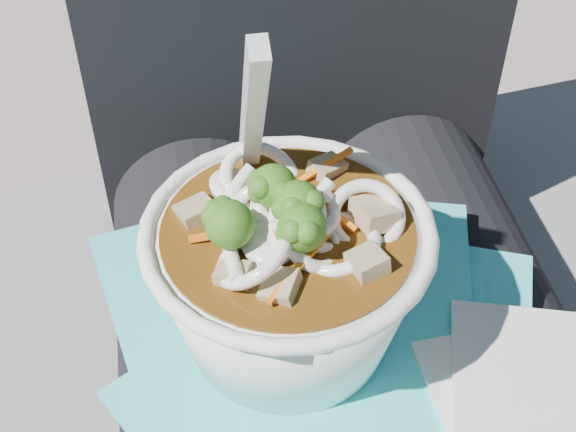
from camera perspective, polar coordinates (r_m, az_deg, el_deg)
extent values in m
cylinder|color=black|center=(0.57, -4.16, -14.92)|extent=(0.15, 0.48, 0.15)
cylinder|color=black|center=(0.60, 13.97, -11.95)|extent=(0.15, 0.48, 0.15)
cube|color=#2FC5C6|center=(0.52, 7.40, -8.71)|extent=(0.20, 0.20, 0.00)
cube|color=#2FC5C6|center=(0.53, -1.48, -6.32)|extent=(0.16, 0.15, 0.00)
cube|color=#2FC5C6|center=(0.55, -3.69, -3.94)|extent=(0.20, 0.17, 0.00)
cube|color=#2FC5C6|center=(0.51, 6.11, -8.77)|extent=(0.25, 0.25, 0.00)
cube|color=#2FC5C6|center=(0.48, -0.81, -13.76)|extent=(0.21, 0.21, 0.00)
cube|color=#2FC5C6|center=(0.50, 5.35, -10.39)|extent=(0.19, 0.19, 0.00)
cube|color=#2FC5C6|center=(0.56, 4.14, -2.45)|extent=(0.16, 0.17, 0.00)
cube|color=#2FC5C6|center=(0.53, 5.83, -5.69)|extent=(0.18, 0.21, 0.00)
cube|color=#2FC5C6|center=(0.47, 6.48, -14.44)|extent=(0.16, 0.17, 0.00)
cube|color=silver|center=(0.49, 17.66, -12.86)|extent=(0.12, 0.12, 0.00)
cube|color=silver|center=(0.49, 17.87, -11.13)|extent=(0.13, 0.13, 0.00)
torus|color=white|center=(0.43, 0.00, -1.14)|extent=(0.16, 0.16, 0.01)
cylinder|color=#482A0A|center=(0.44, 0.00, -1.42)|extent=(0.14, 0.14, 0.01)
torus|color=white|center=(0.43, -0.02, -0.35)|extent=(0.06, 0.06, 0.04)
torus|color=white|center=(0.46, -3.40, 1.72)|extent=(0.05, 0.05, 0.03)
torus|color=white|center=(0.42, 1.70, -1.70)|extent=(0.05, 0.05, 0.04)
torus|color=white|center=(0.43, 3.33, -2.02)|extent=(0.07, 0.07, 0.02)
torus|color=white|center=(0.43, -2.32, 0.42)|extent=(0.04, 0.04, 0.03)
torus|color=white|center=(0.46, -1.90, 2.44)|extent=(0.06, 0.05, 0.04)
torus|color=white|center=(0.41, -2.48, -2.83)|extent=(0.06, 0.06, 0.04)
torus|color=white|center=(0.43, -1.52, -1.50)|extent=(0.07, 0.07, 0.04)
torus|color=white|center=(0.43, 0.44, -0.29)|extent=(0.07, 0.07, 0.03)
torus|color=white|center=(0.43, -0.35, 0.57)|extent=(0.05, 0.05, 0.03)
torus|color=white|center=(0.43, 5.54, -0.08)|extent=(0.06, 0.05, 0.04)
torus|color=white|center=(0.44, -0.46, 0.35)|extent=(0.04, 0.05, 0.04)
torus|color=white|center=(0.44, 1.52, -0.20)|extent=(0.06, 0.07, 0.05)
cylinder|color=white|center=(0.44, 1.10, 1.06)|extent=(0.03, 0.03, 0.03)
cylinder|color=white|center=(0.42, 1.17, -0.92)|extent=(0.01, 0.04, 0.02)
cylinder|color=white|center=(0.44, -4.32, 1.32)|extent=(0.04, 0.03, 0.03)
cylinder|color=white|center=(0.43, 1.31, 0.29)|extent=(0.04, 0.03, 0.03)
cylinder|color=white|center=(0.41, -3.94, -3.22)|extent=(0.01, 0.03, 0.01)
cylinder|color=white|center=(0.45, -1.23, 2.09)|extent=(0.01, 0.04, 0.03)
cylinder|color=white|center=(0.44, -1.15, 0.76)|extent=(0.03, 0.03, 0.02)
cylinder|color=#80A650|center=(0.43, 0.68, -0.33)|extent=(0.01, 0.01, 0.02)
sphere|color=#225613|center=(0.42, 0.70, 0.85)|extent=(0.03, 0.03, 0.03)
sphere|color=#225613|center=(0.42, -0.38, 1.62)|extent=(0.01, 0.01, 0.01)
sphere|color=#225613|center=(0.41, 0.34, 0.56)|extent=(0.01, 0.01, 0.01)
sphere|color=#225613|center=(0.41, 1.77, 1.01)|extent=(0.01, 0.01, 0.01)
sphere|color=#225613|center=(0.42, -0.34, 0.50)|extent=(0.01, 0.01, 0.01)
cylinder|color=#80A650|center=(0.44, -1.02, 0.89)|extent=(0.01, 0.01, 0.02)
sphere|color=#225613|center=(0.43, -1.04, 2.06)|extent=(0.03, 0.03, 0.03)
sphere|color=#225613|center=(0.42, -1.91, 2.04)|extent=(0.01, 0.01, 0.01)
sphere|color=#225613|center=(0.43, -2.13, 2.39)|extent=(0.01, 0.01, 0.01)
sphere|color=#225613|center=(0.43, -2.05, 2.53)|extent=(0.01, 0.01, 0.01)
sphere|color=#225613|center=(0.43, -2.04, 1.70)|extent=(0.01, 0.01, 0.01)
cylinder|color=#80A650|center=(0.42, -4.08, -1.80)|extent=(0.01, 0.01, 0.02)
sphere|color=#225613|center=(0.41, -4.16, -0.62)|extent=(0.03, 0.03, 0.03)
sphere|color=#225613|center=(0.41, -4.67, 0.60)|extent=(0.01, 0.01, 0.01)
sphere|color=#225613|center=(0.41, -5.31, -0.05)|extent=(0.01, 0.01, 0.01)
sphere|color=#225613|center=(0.41, -3.98, 0.33)|extent=(0.01, 0.01, 0.01)
sphere|color=#225613|center=(0.41, -5.13, 0.35)|extent=(0.01, 0.01, 0.01)
cylinder|color=#80A650|center=(0.41, 0.99, -2.01)|extent=(0.01, 0.01, 0.02)
sphere|color=#225613|center=(0.41, 1.01, -0.83)|extent=(0.03, 0.03, 0.03)
sphere|color=#225613|center=(0.40, 0.01, -1.22)|extent=(0.01, 0.01, 0.01)
sphere|color=#225613|center=(0.40, 0.06, -1.21)|extent=(0.01, 0.01, 0.01)
sphere|color=#225613|center=(0.40, 1.38, -1.16)|extent=(0.01, 0.01, 0.01)
sphere|color=#225613|center=(0.40, 0.32, -1.07)|extent=(0.01, 0.01, 0.01)
cube|color=orange|center=(0.44, 0.78, 0.42)|extent=(0.05, 0.02, 0.00)
cube|color=orange|center=(0.44, 2.19, 1.03)|extent=(0.04, 0.04, 0.02)
cube|color=orange|center=(0.46, 2.50, 3.49)|extent=(0.04, 0.02, 0.01)
cube|color=orange|center=(0.42, -1.63, -1.44)|extent=(0.05, 0.01, 0.01)
cube|color=orange|center=(0.41, 0.85, -3.58)|extent=(0.04, 0.04, 0.01)
cube|color=orange|center=(0.45, 2.49, 1.57)|extent=(0.05, 0.02, 0.01)
cube|color=orange|center=(0.42, -1.37, -0.19)|extent=(0.01, 0.05, 0.02)
cube|color=orange|center=(0.42, -3.43, -1.01)|extent=(0.06, 0.01, 0.01)
cube|color=#937953|center=(0.44, 6.14, 0.19)|extent=(0.03, 0.03, 0.02)
cube|color=#937953|center=(0.47, 2.78, 3.30)|extent=(0.03, 0.02, 0.02)
cube|color=#937953|center=(0.45, -3.28, 1.99)|extent=(0.03, 0.02, 0.01)
cube|color=#937953|center=(0.44, -6.51, 0.17)|extent=(0.03, 0.03, 0.02)
cube|color=#937953|center=(0.41, -3.89, -4.30)|extent=(0.02, 0.02, 0.01)
cube|color=#937953|center=(0.40, -0.55, -5.17)|extent=(0.03, 0.03, 0.02)
cube|color=#937953|center=(0.41, 5.65, -3.34)|extent=(0.02, 0.02, 0.01)
ellipsoid|color=silver|center=(0.42, -1.43, -1.72)|extent=(0.03, 0.04, 0.01)
cube|color=silver|center=(0.42, -2.50, 7.48)|extent=(0.01, 0.07, 0.12)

